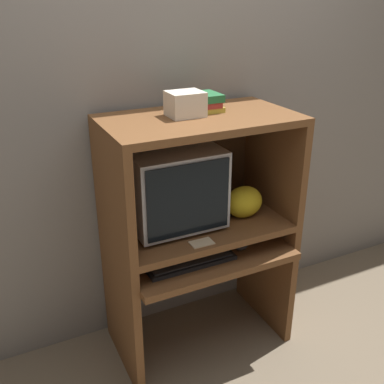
% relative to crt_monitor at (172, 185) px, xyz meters
% --- Properties ---
extents(ground_plane, '(12.00, 12.00, 0.00)m').
position_rel_crt_monitor_xyz_m(ground_plane, '(0.13, -0.31, -0.97)').
color(ground_plane, '#756651').
extents(wall_back, '(6.00, 0.06, 2.60)m').
position_rel_crt_monitor_xyz_m(wall_back, '(0.13, 0.28, 0.33)').
color(wall_back, gray).
rests_on(wall_back, ground_plane).
extents(desk_base, '(0.93, 0.59, 0.62)m').
position_rel_crt_monitor_xyz_m(desk_base, '(0.13, -0.09, -0.58)').
color(desk_base, brown).
rests_on(desk_base, ground_plane).
extents(desk_monitor_shelf, '(0.93, 0.53, 0.13)m').
position_rel_crt_monitor_xyz_m(desk_monitor_shelf, '(0.13, -0.04, -0.24)').
color(desk_monitor_shelf, brown).
rests_on(desk_monitor_shelf, desk_base).
extents(hutch_upper, '(0.93, 0.53, 0.56)m').
position_rel_crt_monitor_xyz_m(hutch_upper, '(0.13, -0.01, 0.16)').
color(hutch_upper, brown).
rests_on(hutch_upper, desk_monitor_shelf).
extents(crt_monitor, '(0.45, 0.41, 0.41)m').
position_rel_crt_monitor_xyz_m(crt_monitor, '(0.00, 0.00, 0.00)').
color(crt_monitor, '#B2B2B7').
rests_on(crt_monitor, desk_monitor_shelf).
extents(keyboard, '(0.45, 0.14, 0.03)m').
position_rel_crt_monitor_xyz_m(keyboard, '(0.01, -0.20, -0.33)').
color(keyboard, black).
rests_on(keyboard, desk_base).
extents(mouse, '(0.07, 0.05, 0.03)m').
position_rel_crt_monitor_xyz_m(mouse, '(0.30, -0.20, -0.33)').
color(mouse, '#28282B').
rests_on(mouse, desk_base).
extents(snack_bag, '(0.20, 0.15, 0.17)m').
position_rel_crt_monitor_xyz_m(snack_bag, '(0.37, -0.09, -0.13)').
color(snack_bag, gold).
rests_on(snack_bag, desk_monitor_shelf).
extents(book_stack, '(0.20, 0.16, 0.09)m').
position_rel_crt_monitor_xyz_m(book_stack, '(0.17, 0.03, 0.39)').
color(book_stack, gold).
rests_on(book_stack, hutch_upper).
extents(paper_card, '(0.11, 0.07, 0.00)m').
position_rel_crt_monitor_xyz_m(paper_card, '(0.04, -0.25, -0.21)').
color(paper_card, '#CCB28C').
rests_on(paper_card, desk_monitor_shelf).
extents(storage_box, '(0.16, 0.14, 0.11)m').
position_rel_crt_monitor_xyz_m(storage_box, '(0.07, -0.01, 0.40)').
color(storage_box, beige).
rests_on(storage_box, hutch_upper).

